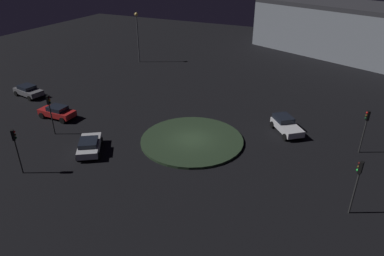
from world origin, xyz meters
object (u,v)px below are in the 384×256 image
(traffic_light_south_near, at_px, (366,123))
(streetlamp_northeast, at_px, (137,29))
(car_grey, at_px, (28,91))
(car_red, at_px, (57,112))
(traffic_light_south, at_px, (358,177))
(store_building, at_px, (357,31))
(car_white, at_px, (286,125))
(car_silver, at_px, (89,145))
(traffic_light_northwest, at_px, (15,143))
(traffic_light_north, at_px, (50,107))

(traffic_light_south_near, bearing_deg, streetlamp_northeast, -42.41)
(car_grey, xyz_separation_m, car_red, (-3.36, -8.24, 0.01))
(traffic_light_south, relative_size, store_building, 0.12)
(car_grey, bearing_deg, car_white, -163.55)
(car_white, xyz_separation_m, traffic_light_south_near, (-1.20, -7.06, 2.23))
(car_white, relative_size, car_silver, 0.97)
(traffic_light_south, bearing_deg, car_silver, 20.85)
(car_white, distance_m, store_building, 34.89)
(car_red, height_order, traffic_light_northwest, traffic_light_northwest)
(car_red, distance_m, traffic_light_south_near, 31.62)
(car_grey, relative_size, traffic_light_south_near, 1.02)
(car_grey, height_order, car_red, car_red)
(car_white, height_order, car_silver, car_white)
(car_white, xyz_separation_m, car_grey, (-4.25, 32.06, -0.03))
(traffic_light_northwest, relative_size, traffic_light_south_near, 0.97)
(car_silver, xyz_separation_m, traffic_light_north, (1.24, 5.60, 2.29))
(car_white, height_order, car_grey, car_white)
(car_white, height_order, traffic_light_northwest, traffic_light_northwest)
(store_building, bearing_deg, traffic_light_north, 82.86)
(car_grey, distance_m, traffic_light_north, 12.72)
(car_red, distance_m, store_building, 50.86)
(car_red, height_order, traffic_light_south_near, traffic_light_south_near)
(car_white, distance_m, car_red, 25.01)
(traffic_light_south_near, distance_m, store_building, 35.71)
(car_white, bearing_deg, car_red, -111.70)
(traffic_light_south_near, relative_size, streetlamp_northeast, 0.53)
(car_silver, distance_m, store_building, 50.67)
(traffic_light_north, distance_m, traffic_light_south_near, 29.87)
(traffic_light_south_near, height_order, streetlamp_northeast, streetlamp_northeast)
(traffic_light_northwest, height_order, store_building, store_building)
(car_white, bearing_deg, traffic_light_north, -102.86)
(traffic_light_north, bearing_deg, streetlamp_northeast, 84.55)
(car_silver, bearing_deg, traffic_light_northwest, 117.68)
(traffic_light_northwest, height_order, traffic_light_north, traffic_light_north)
(store_building, bearing_deg, car_white, 105.11)
(traffic_light_northwest, relative_size, traffic_light_south, 0.95)
(car_grey, height_order, traffic_light_northwest, traffic_light_northwest)
(car_white, xyz_separation_m, store_building, (34.40, -4.63, 3.58))
(car_grey, bearing_deg, traffic_light_south_near, -166.64)
(car_silver, bearing_deg, traffic_light_south_near, -98.28)
(traffic_light_south, height_order, traffic_light_south_near, traffic_light_south)
(car_red, bearing_deg, traffic_light_northwest, 118.63)
(car_silver, relative_size, traffic_light_south_near, 1.03)
(car_white, bearing_deg, car_grey, -121.86)
(car_grey, relative_size, streetlamp_northeast, 0.54)
(car_white, relative_size, car_grey, 0.98)
(traffic_light_north, xyz_separation_m, store_building, (45.03, -25.92, 1.37))
(car_grey, bearing_deg, traffic_light_north, 158.27)
(car_silver, height_order, traffic_light_south, traffic_light_south)
(car_white, bearing_deg, streetlamp_northeast, -157.73)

